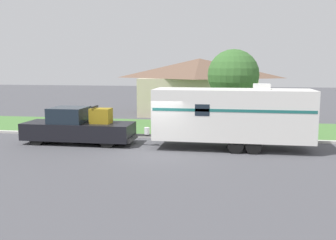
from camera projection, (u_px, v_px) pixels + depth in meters
ground_plane at (156, 153)px, 18.23m from camera, size 120.00×120.00×0.00m
curb_strip at (168, 137)px, 21.88m from camera, size 80.00×0.30×0.14m
lawn_strip at (177, 128)px, 25.45m from camera, size 80.00×7.00×0.03m
house_across_street at (199, 86)px, 32.38m from camera, size 10.39×6.51×4.83m
pickup_truck at (78, 127)px, 20.33m from camera, size 6.06×2.00×2.06m
travel_trailer at (232, 114)px, 18.85m from camera, size 8.91×2.39×3.32m
mailbox at (169, 120)px, 22.42m from camera, size 0.48×0.20×1.29m
tree_in_yard at (233, 75)px, 22.84m from camera, size 3.13×3.13×5.21m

